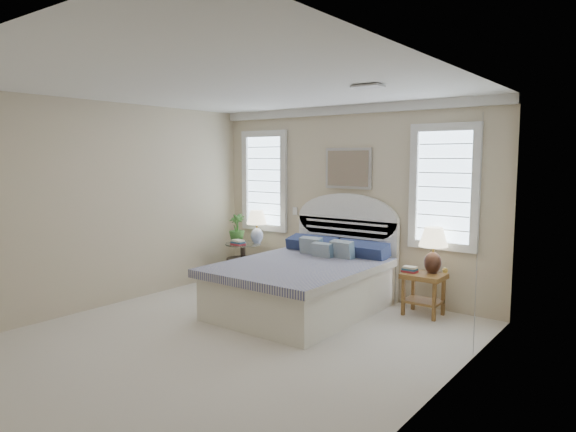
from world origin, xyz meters
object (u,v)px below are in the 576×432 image
(nightstand_right, at_px, (424,285))
(side_table_left, at_px, (243,259))
(lamp_right, at_px, (433,245))
(bed, at_px, (307,281))
(lamp_left, at_px, (257,223))
(floor_pot, at_px, (241,270))

(nightstand_right, bearing_deg, side_table_left, -178.06)
(side_table_left, bearing_deg, lamp_right, 4.04)
(bed, relative_size, nightstand_right, 4.29)
(side_table_left, height_order, lamp_left, lamp_left)
(bed, relative_size, lamp_right, 3.89)
(lamp_left, bearing_deg, lamp_right, 1.16)
(lamp_left, relative_size, lamp_right, 0.90)
(nightstand_right, relative_size, lamp_left, 1.01)
(side_table_left, bearing_deg, lamp_left, 44.40)
(nightstand_right, height_order, floor_pot, nightstand_right)
(lamp_left, bearing_deg, floor_pot, -131.07)
(side_table_left, relative_size, nightstand_right, 1.19)
(floor_pot, bearing_deg, side_table_left, 71.54)
(side_table_left, distance_m, floor_pot, 0.19)
(side_table_left, xyz_separation_m, lamp_right, (3.01, 0.21, 0.50))
(bed, distance_m, side_table_left, 1.75)
(lamp_left, bearing_deg, side_table_left, -135.60)
(nightstand_right, distance_m, lamp_left, 2.85)
(side_table_left, xyz_separation_m, floor_pot, (-0.01, -0.04, -0.19))
(nightstand_right, relative_size, lamp_right, 0.91)
(side_table_left, bearing_deg, bed, -19.74)
(floor_pot, bearing_deg, lamp_left, 48.93)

